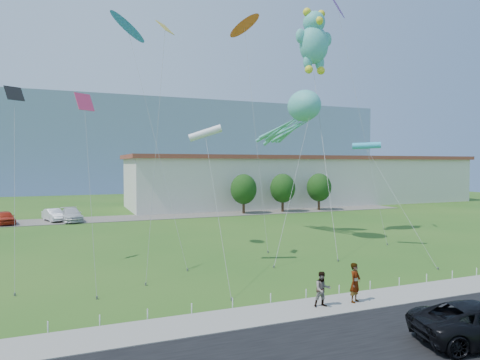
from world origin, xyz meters
name	(u,v)px	position (x,y,z in m)	size (l,w,h in m)	color
ground	(310,290)	(0.00, 0.00, 0.00)	(160.00, 160.00, 0.00)	#265618
road	(422,348)	(0.00, -8.00, 0.03)	(80.00, 8.00, 0.06)	black
sidewalk	(339,304)	(0.00, -2.75, 0.05)	(80.00, 2.50, 0.10)	gray
parking_strip	(170,216)	(0.00, 35.00, 0.03)	(70.00, 6.00, 0.06)	#59544C
hill_ridge	(111,146)	(0.00, 120.00, 12.50)	(160.00, 50.00, 25.00)	#7590A2
warehouse	(308,180)	(26.00, 44.00, 4.12)	(61.00, 15.00, 8.20)	beige
rope_fence	(323,292)	(0.00, -1.30, 0.25)	(26.05, 0.05, 0.50)	white
tree_near	(244,189)	(10.00, 34.00, 3.39)	(3.60, 3.60, 5.47)	#3F2B19
tree_mid	(283,188)	(16.00, 34.00, 3.39)	(3.60, 3.60, 5.47)	#3F2B19
tree_far	(319,187)	(22.00, 34.00, 3.39)	(3.60, 3.60, 5.47)	#3F2B19
pedestrian_left	(355,282)	(0.82, -2.89, 1.06)	(0.70, 0.46, 1.92)	gray
pedestrian_right	(322,289)	(-1.05, -2.89, 0.93)	(0.81, 0.63, 1.67)	gray
parked_car_red	(5,218)	(-18.92, 34.32, 0.80)	(1.75, 4.36, 1.49)	#B12B15
parked_car_silver	(54,215)	(-13.93, 35.17, 0.78)	(1.53, 4.40, 1.45)	silver
parked_car_white	(71,215)	(-11.99, 34.26, 0.83)	(2.15, 5.29, 1.53)	silver
octopus_kite	(297,116)	(6.82, 13.65, 11.15)	(7.88, 14.01, 13.23)	teal
teddy_bear_kite	(314,40)	(9.22, 14.78, 18.40)	(5.80, 10.95, 21.24)	teal
small_kite_purple	(339,11)	(11.46, 14.14, 21.09)	(2.28, 6.37, 22.39)	#8B39E4
small_kite_black	(14,113)	(-15.30, 10.56, 10.09)	(1.29, 7.34, 11.87)	black
small_kite_orange	(245,31)	(2.61, 15.65, 18.74)	(1.80, 6.97, 19.93)	#F8571B
small_kite_pink	(86,121)	(-11.19, 6.21, 9.35)	(1.29, 4.79, 10.91)	#F03563
small_kite_white	(206,134)	(-3.73, 7.08, 8.82)	(1.22, 8.50, 9.34)	white
small_kite_cyan	(367,146)	(10.09, 8.08, 8.26)	(0.50, 8.62, 8.77)	#2FADD6
small_kite_blue	(129,32)	(-7.83, 12.99, 16.71)	(3.68, 7.47, 17.80)	blue
small_kite_yellow	(163,57)	(-6.41, 7.69, 13.73)	(2.77, 4.85, 16.26)	gold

